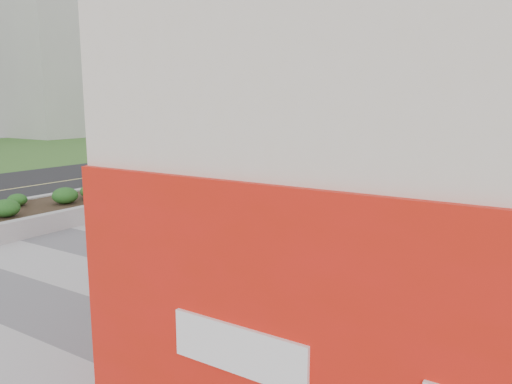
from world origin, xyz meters
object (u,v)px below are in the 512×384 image
at_px(skateboarder, 263,207).
at_px(car_silver, 128,160).
at_px(planter, 143,189).
at_px(traffic_signal_near, 254,119).
at_px(traffic_signal_far, 133,117).

distance_m(skateboarder, car_silver, 14.31).
bearing_deg(car_silver, planter, -48.43).
relative_size(skateboarder, car_silver, 0.33).
distance_m(traffic_signal_near, skateboarder, 14.59).
height_order(skateboarder, car_silver, skateboarder).
height_order(traffic_signal_near, traffic_signal_far, same).
height_order(traffic_signal_far, car_silver, traffic_signal_far).
distance_m(traffic_signal_near, car_silver, 7.33).
bearing_deg(skateboarder, traffic_signal_near, 136.05).
bearing_deg(traffic_signal_far, traffic_signal_near, 3.11).
xyz_separation_m(skateboarder, car_silver, (-12.67, 6.64, -0.01)).
relative_size(traffic_signal_far, car_silver, 1.05).
xyz_separation_m(traffic_signal_near, car_silver, (-4.59, -5.32, -2.10)).
height_order(planter, traffic_signal_far, traffic_signal_far).
height_order(planter, traffic_signal_near, traffic_signal_near).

